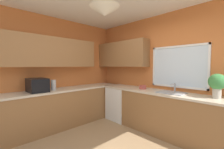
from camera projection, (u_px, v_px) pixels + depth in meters
The scene contains 9 objects.
room_shell at pixel (98, 47), 3.12m from camera, with size 4.20×3.81×2.75m.
counter_run_left at pixel (57, 108), 3.44m from camera, with size 0.65×3.42×0.91m.
counter_run_back at pixel (165, 113), 3.10m from camera, with size 3.29×0.65×0.91m.
dishwasher at pixel (120, 103), 4.01m from camera, with size 0.60×0.60×0.87m, color white.
microwave at pixel (37, 85), 3.11m from camera, with size 0.48×0.36×0.29m, color black.
kettle at pixel (53, 85), 3.33m from camera, with size 0.11×0.11×0.24m, color #B7B7BC.
sink_assembly at pixel (172, 92), 2.99m from camera, with size 0.52×0.40×0.19m.
potted_plant at pixel (217, 83), 2.45m from camera, with size 0.27×0.27×0.43m.
bowl at pixel (143, 87), 3.49m from camera, with size 0.17×0.17×0.09m, color #B74C42.
Camera 1 is at (1.62, -1.40, 1.48)m, focal length 23.13 mm.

